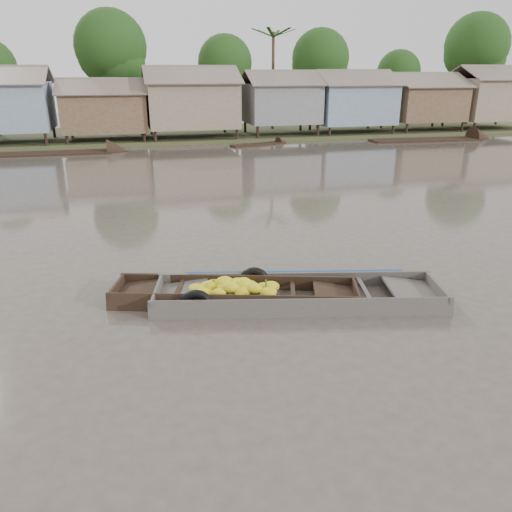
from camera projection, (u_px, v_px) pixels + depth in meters
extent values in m
plane|color=#473F37|center=(258.00, 316.00, 10.87)|extent=(120.00, 120.00, 0.00)
cube|color=#384723|center=(157.00, 136.00, 40.82)|extent=(120.00, 12.00, 0.50)
cube|color=#7489A0|center=(3.00, 106.00, 34.26)|extent=(6.20, 5.20, 3.20)
cube|color=brown|center=(2.00, 75.00, 34.82)|extent=(6.60, 3.02, 1.28)
cube|color=brown|center=(105.00, 112.00, 36.00)|extent=(5.80, 4.60, 2.70)
cube|color=brown|center=(101.00, 86.00, 34.24)|extent=(6.20, 2.67, 1.14)
cube|color=brown|center=(103.00, 85.00, 36.49)|extent=(6.20, 2.67, 1.14)
cube|color=#7F6D57|center=(191.00, 104.00, 37.30)|extent=(6.50, 5.30, 3.30)
cube|color=brown|center=(193.00, 74.00, 35.27)|extent=(6.90, 3.08, 1.31)
cube|color=brown|center=(188.00, 74.00, 37.87)|extent=(6.90, 3.08, 1.31)
cube|color=slate|center=(281.00, 103.00, 38.95)|extent=(5.40, 4.70, 2.90)
cube|color=brown|center=(286.00, 78.00, 37.13)|extent=(5.80, 2.73, 1.17)
cube|color=brown|center=(277.00, 77.00, 39.43)|extent=(5.80, 2.73, 1.17)
cube|color=#7489A0|center=(352.00, 104.00, 40.38)|extent=(6.00, 5.00, 3.10)
cube|color=brown|center=(361.00, 78.00, 38.45)|extent=(6.40, 2.90, 1.24)
cube|color=brown|center=(346.00, 77.00, 40.90)|extent=(6.40, 2.90, 1.24)
cube|color=brown|center=(423.00, 103.00, 41.90)|extent=(5.70, 4.90, 2.80)
cube|color=brown|center=(435.00, 80.00, 40.06)|extent=(6.10, 2.85, 1.21)
cube|color=brown|center=(417.00, 79.00, 42.46)|extent=(6.10, 2.85, 1.21)
cube|color=#7F6D57|center=(490.00, 99.00, 43.33)|extent=(6.30, 5.10, 3.40)
cube|color=brown|center=(505.00, 73.00, 41.33)|extent=(6.70, 2.96, 1.26)
cube|color=brown|center=(483.00, 72.00, 43.83)|extent=(6.70, 2.96, 1.26)
cylinder|color=#473323|center=(115.00, 96.00, 39.03)|extent=(0.28, 0.28, 6.30)
sphere|color=#123711|center=(111.00, 46.00, 37.77)|extent=(5.40, 5.40, 5.40)
cylinder|color=#473323|center=(226.00, 101.00, 42.21)|extent=(0.28, 0.28, 5.25)
sphere|color=#123711|center=(225.00, 63.00, 41.16)|extent=(4.50, 4.50, 4.50)
cylinder|color=#473323|center=(319.00, 98.00, 43.10)|extent=(0.28, 0.28, 5.60)
sphere|color=#123711|center=(320.00, 58.00, 41.98)|extent=(4.80, 4.80, 4.80)
cylinder|color=#473323|center=(396.00, 102.00, 46.05)|extent=(0.28, 0.28, 4.55)
sphere|color=#123711|center=(399.00, 72.00, 45.14)|extent=(3.90, 3.90, 3.90)
cylinder|color=#473323|center=(470.00, 90.00, 46.40)|extent=(0.28, 0.28, 6.65)
sphere|color=#123711|center=(476.00, 46.00, 45.07)|extent=(5.70, 5.70, 5.70)
cylinder|color=#473323|center=(273.00, 83.00, 42.20)|extent=(0.24, 0.24, 8.00)
cube|color=black|center=(236.00, 303.00, 11.64)|extent=(5.62, 2.60, 0.08)
cube|color=black|center=(237.00, 284.00, 12.12)|extent=(5.48, 1.76, 0.53)
cube|color=black|center=(233.00, 306.00, 10.99)|extent=(5.48, 1.76, 0.53)
cube|color=black|center=(356.00, 297.00, 11.46)|extent=(0.41, 1.20, 0.50)
cube|color=black|center=(335.00, 294.00, 11.45)|extent=(1.23, 1.29, 0.19)
cube|color=black|center=(117.00, 293.00, 11.66)|extent=(0.41, 1.20, 0.50)
cube|color=black|center=(138.00, 291.00, 11.62)|extent=(1.23, 1.29, 0.19)
cube|color=black|center=(178.00, 290.00, 11.57)|extent=(0.43, 1.16, 0.05)
cube|color=black|center=(293.00, 292.00, 11.47)|extent=(0.43, 1.16, 0.05)
ellipsoid|color=yellow|center=(249.00, 285.00, 11.87)|extent=(0.44, 0.36, 0.23)
ellipsoid|color=yellow|center=(197.00, 289.00, 11.68)|extent=(0.48, 0.39, 0.26)
ellipsoid|color=yellow|center=(203.00, 297.00, 11.29)|extent=(0.52, 0.42, 0.27)
ellipsoid|color=yellow|center=(231.00, 287.00, 11.33)|extent=(0.50, 0.41, 0.27)
ellipsoid|color=yellow|center=(213.00, 285.00, 11.56)|extent=(0.53, 0.43, 0.28)
ellipsoid|color=yellow|center=(251.00, 287.00, 11.42)|extent=(0.48, 0.40, 0.26)
ellipsoid|color=yellow|center=(208.00, 286.00, 11.58)|extent=(0.45, 0.37, 0.24)
ellipsoid|color=yellow|center=(264.00, 287.00, 11.77)|extent=(0.46, 0.37, 0.24)
ellipsoid|color=yellow|center=(247.00, 285.00, 11.83)|extent=(0.45, 0.37, 0.24)
ellipsoid|color=yellow|center=(202.00, 294.00, 11.37)|extent=(0.52, 0.43, 0.28)
ellipsoid|color=yellow|center=(239.00, 299.00, 11.22)|extent=(0.42, 0.35, 0.23)
ellipsoid|color=yellow|center=(199.00, 291.00, 11.52)|extent=(0.53, 0.43, 0.28)
ellipsoid|color=yellow|center=(224.00, 282.00, 11.78)|extent=(0.42, 0.34, 0.22)
ellipsoid|color=yellow|center=(270.00, 287.00, 11.69)|extent=(0.51, 0.42, 0.27)
ellipsoid|color=yellow|center=(226.00, 288.00, 11.42)|extent=(0.49, 0.40, 0.26)
ellipsoid|color=yellow|center=(268.00, 292.00, 11.35)|extent=(0.48, 0.40, 0.26)
ellipsoid|color=yellow|center=(224.00, 282.00, 11.51)|extent=(0.50, 0.41, 0.26)
ellipsoid|color=yellow|center=(242.00, 284.00, 11.42)|extent=(0.54, 0.44, 0.29)
ellipsoid|color=yellow|center=(230.00, 285.00, 11.75)|extent=(0.43, 0.35, 0.23)
ellipsoid|color=yellow|center=(243.00, 292.00, 11.32)|extent=(0.46, 0.37, 0.24)
ellipsoid|color=yellow|center=(229.00, 284.00, 11.69)|extent=(0.47, 0.38, 0.25)
ellipsoid|color=yellow|center=(226.00, 285.00, 11.62)|extent=(0.46, 0.38, 0.25)
ellipsoid|color=yellow|center=(219.00, 293.00, 11.26)|extent=(0.40, 0.33, 0.21)
ellipsoid|color=yellow|center=(255.00, 289.00, 11.31)|extent=(0.41, 0.34, 0.22)
ellipsoid|color=yellow|center=(238.00, 288.00, 11.39)|extent=(0.47, 0.39, 0.25)
ellipsoid|color=yellow|center=(277.00, 300.00, 11.19)|extent=(0.44, 0.36, 0.23)
ellipsoid|color=yellow|center=(206.00, 294.00, 11.36)|extent=(0.47, 0.38, 0.25)
ellipsoid|color=yellow|center=(205.00, 298.00, 11.30)|extent=(0.51, 0.42, 0.27)
ellipsoid|color=yellow|center=(237.00, 282.00, 11.54)|extent=(0.40, 0.33, 0.21)
ellipsoid|color=yellow|center=(195.00, 294.00, 11.54)|extent=(0.41, 0.33, 0.22)
ellipsoid|color=yellow|center=(196.00, 301.00, 11.28)|extent=(0.42, 0.34, 0.22)
ellipsoid|color=yellow|center=(234.00, 284.00, 11.61)|extent=(0.50, 0.41, 0.27)
cylinder|color=#3F6626|center=(214.00, 283.00, 11.47)|extent=(0.04, 0.04, 0.18)
cylinder|color=#3F6626|center=(244.00, 283.00, 11.45)|extent=(0.04, 0.04, 0.18)
cylinder|color=#3F6626|center=(266.00, 284.00, 11.43)|extent=(0.04, 0.04, 0.18)
torus|color=black|center=(254.00, 282.00, 12.18)|extent=(0.82, 0.40, 0.80)
torus|color=black|center=(197.00, 306.00, 10.94)|extent=(0.82, 0.40, 0.80)
cube|color=#413C37|center=(298.00, 304.00, 11.60)|extent=(6.63, 2.78, 0.08)
cube|color=#413C37|center=(294.00, 282.00, 12.27)|extent=(6.49, 1.60, 0.53)
cube|color=#413C37|center=(302.00, 311.00, 10.78)|extent=(6.49, 1.60, 0.53)
cube|color=#413C37|center=(436.00, 293.00, 11.61)|extent=(0.41, 1.59, 0.50)
cube|color=#413C37|center=(413.00, 291.00, 11.58)|extent=(1.40, 1.61, 0.22)
cube|color=#413C37|center=(157.00, 297.00, 11.43)|extent=(0.41, 1.59, 0.50)
cube|color=#413C37|center=(182.00, 294.00, 11.43)|extent=(1.40, 1.61, 0.22)
cube|color=#413C37|center=(231.00, 292.00, 11.44)|extent=(0.44, 1.54, 0.05)
cube|color=#413C37|center=(365.00, 290.00, 11.53)|extent=(0.44, 1.54, 0.05)
cube|color=#665E54|center=(298.00, 303.00, 11.59)|extent=(5.09, 2.32, 0.02)
cube|color=#0E4593|center=(294.00, 273.00, 12.24)|extent=(5.24, 1.25, 0.13)
torus|color=olive|center=(372.00, 306.00, 11.38)|extent=(0.37, 0.37, 0.05)
torus|color=olive|center=(372.00, 304.00, 11.37)|extent=(0.30, 0.30, 0.05)
cube|color=black|center=(53.00, 155.00, 31.80)|extent=(7.38, 1.74, 0.35)
cube|color=black|center=(425.00, 141.00, 37.96)|extent=(8.61, 2.38, 0.35)
cube|color=black|center=(257.00, 146.00, 35.56)|extent=(4.01, 1.94, 0.35)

